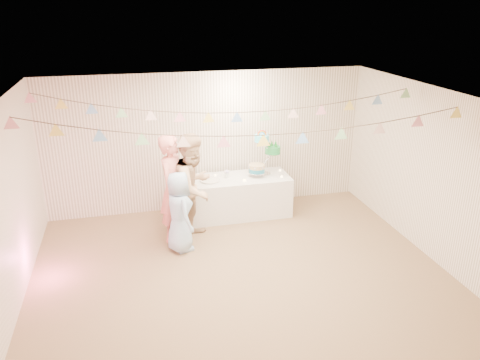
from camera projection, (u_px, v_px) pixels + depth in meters
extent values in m
plane|color=brown|center=(240.00, 272.00, 6.94)|extent=(6.00, 6.00, 0.00)
plane|color=silver|center=(240.00, 98.00, 6.01)|extent=(6.00, 6.00, 0.00)
plane|color=white|center=(208.00, 142.00, 8.74)|extent=(6.00, 6.00, 0.00)
plane|color=white|center=(306.00, 294.00, 4.21)|extent=(6.00, 6.00, 0.00)
plane|color=white|center=(6.00, 213.00, 5.80)|extent=(5.00, 5.00, 0.00)
plane|color=white|center=(430.00, 173.00, 7.15)|extent=(5.00, 5.00, 0.00)
cube|color=white|center=(236.00, 196.00, 8.69)|extent=(1.97, 0.79, 0.74)
cylinder|color=white|center=(210.00, 180.00, 8.39)|extent=(0.36, 0.36, 0.02)
imported|color=#F58980|center=(174.00, 188.00, 7.63)|extent=(0.71, 0.79, 1.81)
imported|color=tan|center=(194.00, 187.00, 7.65)|extent=(1.10, 1.12, 1.82)
imported|color=#A5C5EA|center=(179.00, 212.00, 7.36)|extent=(0.57, 0.73, 1.32)
cylinder|color=#FFD88C|center=(194.00, 184.00, 8.23)|extent=(0.04, 0.04, 0.03)
cylinder|color=#FFD88C|center=(215.00, 175.00, 8.63)|extent=(0.04, 0.04, 0.03)
cylinder|color=#FFD88C|center=(244.00, 181.00, 8.37)|extent=(0.04, 0.04, 0.03)
cylinder|color=#FFD88C|center=(251.00, 171.00, 8.83)|extent=(0.04, 0.04, 0.03)
cylinder|color=#FFD88C|center=(282.00, 176.00, 8.57)|extent=(0.04, 0.04, 0.03)
cylinder|color=#FFD88C|center=(280.00, 170.00, 8.89)|extent=(0.04, 0.04, 0.03)
cylinder|color=#FFD88C|center=(245.00, 180.00, 8.39)|extent=(0.04, 0.04, 0.03)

